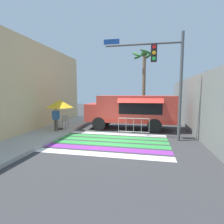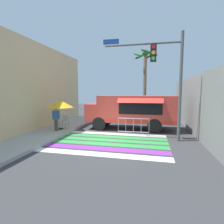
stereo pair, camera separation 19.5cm
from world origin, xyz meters
TOP-DOWN VIEW (x-y plane):
  - ground_plane at (0.00, 0.00)m, footprint 60.00×60.00m
  - sidewalk_left at (-5.10, 0.00)m, footprint 4.40×16.00m
  - building_left_facade at (-5.40, 0.00)m, footprint 0.25×16.00m
  - concrete_wall_right at (4.98, 3.00)m, footprint 0.20×16.00m
  - crosswalk_painted at (0.00, -0.42)m, footprint 6.40×4.36m
  - food_truck at (0.77, 3.28)m, footprint 6.28×2.71m
  - traffic_signal_pole at (2.91, 0.64)m, footprint 4.32×0.29m
  - patio_umbrella at (-3.73, 1.36)m, footprint 1.79×1.79m
  - folding_chair at (-3.66, 1.83)m, footprint 0.46×0.46m
  - vendor_person at (-3.74, 0.84)m, footprint 0.53×0.21m
  - barricade_front at (1.21, 1.50)m, footprint 1.95×0.44m
  - palm_tree at (1.65, 7.53)m, footprint 2.45×2.29m

SIDE VIEW (x-z plane):
  - ground_plane at x=0.00m, z-range 0.00..0.00m
  - crosswalk_painted at x=0.00m, z-range 0.00..0.01m
  - sidewalk_left at x=-5.10m, z-range 0.00..0.17m
  - barricade_front at x=1.21m, z-range -0.01..1.05m
  - folding_chair at x=-3.66m, z-range 0.27..1.19m
  - vendor_person at x=-3.74m, z-range 0.27..1.83m
  - food_truck at x=0.77m, z-range 0.21..2.64m
  - concrete_wall_right at x=4.98m, z-range 0.00..3.71m
  - patio_umbrella at x=-3.73m, z-range 0.90..2.91m
  - building_left_facade at x=-5.40m, z-range 0.00..6.03m
  - traffic_signal_pole at x=2.91m, z-range 1.00..6.82m
  - palm_tree at x=1.65m, z-range 1.38..7.98m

